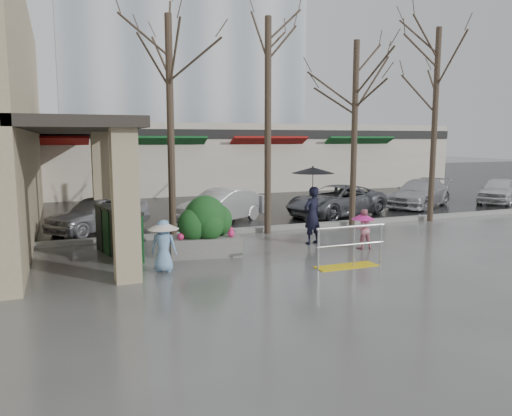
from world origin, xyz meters
TOP-DOWN VIEW (x-y plane):
  - ground at (0.00, 0.00)m, footprint 120.00×120.00m
  - street_asphalt at (0.00, 22.00)m, footprint 120.00×36.00m
  - curb at (0.00, 4.00)m, footprint 120.00×0.30m
  - canopy_slab at (-4.80, 8.00)m, footprint 2.80×18.00m
  - pillar_front at (-3.90, -0.50)m, footprint 0.55×0.55m
  - pillar_back at (-3.90, 6.00)m, footprint 0.55×0.55m
  - storefront_row at (2.00, 17.97)m, footprint 34.00×6.74m
  - office_tower at (4.00, 30.00)m, footprint 18.00×12.00m
  - handrail at (1.36, -1.20)m, footprint 1.90×0.50m
  - tree_west at (-2.00, 3.60)m, footprint 3.20×3.20m
  - tree_midwest at (1.20, 3.60)m, footprint 3.20×3.20m
  - tree_mideast at (4.50, 3.60)m, footprint 3.20×3.20m
  - tree_east at (8.00, 3.60)m, footprint 3.20×3.20m
  - woman at (1.78, 1.54)m, footprint 1.30×1.30m
  - child_pink at (2.83, 0.42)m, footprint 0.68×0.68m
  - child_blue at (-3.00, 0.00)m, footprint 0.75×0.75m
  - planter at (-1.60, 1.27)m, footprint 2.01×1.26m
  - news_boxes at (-3.81, 2.05)m, footprint 1.06×2.40m
  - car_a at (-4.02, 6.06)m, footprint 3.90×3.30m
  - car_b at (0.44, 6.24)m, footprint 3.97×3.10m
  - car_c at (5.26, 6.02)m, footprint 4.96×3.40m
  - car_d at (10.32, 7.04)m, footprint 4.65×3.66m
  - car_e at (14.86, 6.67)m, footprint 3.92×3.23m

SIDE VIEW (x-z plane):
  - ground at x=0.00m, z-range 0.00..0.00m
  - street_asphalt at x=0.00m, z-range 0.00..0.01m
  - curb at x=0.00m, z-range 0.00..0.15m
  - handrail at x=1.36m, z-range -0.14..0.89m
  - car_a at x=-4.02m, z-range 0.00..1.26m
  - car_b at x=0.44m, z-range 0.00..1.26m
  - car_c at x=5.26m, z-range 0.00..1.26m
  - car_d at x=10.32m, z-range 0.00..1.26m
  - car_e at x=14.86m, z-range 0.00..1.26m
  - news_boxes at x=-3.81m, z-range 0.00..1.31m
  - child_pink at x=2.83m, z-range 0.08..1.23m
  - child_blue at x=-3.00m, z-range 0.12..1.38m
  - planter at x=-1.60m, z-range -0.04..1.60m
  - woman at x=1.78m, z-range 0.23..2.59m
  - pillar_front at x=-3.90m, z-range 0.00..3.50m
  - pillar_back at x=-3.90m, z-range 0.00..3.50m
  - storefront_row at x=2.00m, z-range 0.01..4.01m
  - canopy_slab at x=-4.80m, z-range 3.50..3.75m
  - tree_mideast at x=4.50m, z-range 1.61..8.11m
  - tree_west at x=-2.00m, z-range 1.68..8.48m
  - tree_midwest at x=1.20m, z-range 1.73..8.73m
  - tree_east at x=8.00m, z-range 1.78..8.98m
  - office_tower at x=4.00m, z-range 0.00..25.00m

